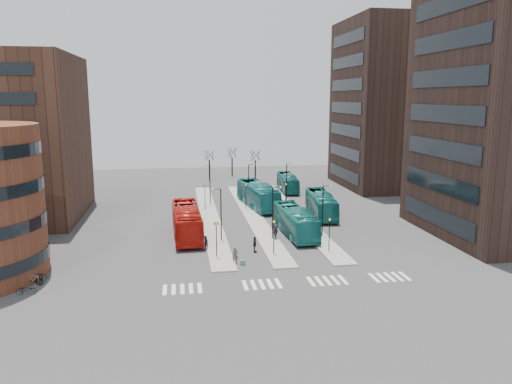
{
  "coord_description": "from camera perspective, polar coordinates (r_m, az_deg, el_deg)",
  "views": [
    {
      "loc": [
        -7.94,
        -37.4,
        16.36
      ],
      "look_at": [
        1.19,
        21.5,
        5.0
      ],
      "focal_mm": 35.0,
      "sensor_mm": 36.0,
      "label": 1
    }
  ],
  "objects": [
    {
      "name": "bicycle_near",
      "position": [
        46.9,
        -24.79,
        -10.11
      ],
      "size": [
        1.62,
        0.57,
        0.85
      ],
      "primitive_type": "imported",
      "rotation": [
        0.0,
        0.0,
        1.57
      ],
      "color": "gray",
      "rests_on": "ground"
    },
    {
      "name": "teal_bus_d",
      "position": [
        88.36,
        3.64,
        1.08
      ],
      "size": [
        3.2,
        10.86,
        2.98
      ],
      "primitive_type": "imported",
      "rotation": [
        0.0,
        0.0,
        -0.07
      ],
      "color": "#13605E",
      "rests_on": "ground"
    },
    {
      "name": "teal_bus_c",
      "position": [
        70.27,
        7.45,
        -1.39
      ],
      "size": [
        4.0,
        12.02,
        3.28
      ],
      "primitive_type": "imported",
      "rotation": [
        0.0,
        0.0,
        -0.11
      ],
      "color": "#146763",
      "rests_on": "ground"
    },
    {
      "name": "lamp_posts",
      "position": [
        67.47,
        0.37,
        -0.13
      ],
      "size": [
        14.04,
        20.24,
        6.12
      ],
      "color": "black",
      "rests_on": "ground"
    },
    {
      "name": "red_bus",
      "position": [
        60.04,
        -7.93,
        -3.33
      ],
      "size": [
        3.51,
        13.15,
        3.64
      ],
      "primitive_type": "imported",
      "rotation": [
        0.0,
        0.0,
        0.03
      ],
      "color": "#B3150D",
      "rests_on": "ground"
    },
    {
      "name": "island_right",
      "position": [
        71.14,
        4.38,
        -2.47
      ],
      "size": [
        2.5,
        45.0,
        0.15
      ],
      "primitive_type": "cube",
      "color": "gray",
      "rests_on": "ground"
    },
    {
      "name": "teal_bus_a",
      "position": [
        60.33,
        4.49,
        -3.35
      ],
      "size": [
        3.22,
        11.99,
        3.31
      ],
      "primitive_type": "imported",
      "rotation": [
        0.0,
        0.0,
        0.04
      ],
      "color": "#156B66",
      "rests_on": "ground"
    },
    {
      "name": "bicycle_mid",
      "position": [
        48.82,
        -24.11,
        -9.09
      ],
      "size": [
        1.88,
        0.91,
        1.09
      ],
      "primitive_type": "imported",
      "rotation": [
        0.0,
        0.0,
        1.34
      ],
      "color": "gray",
      "rests_on": "ground"
    },
    {
      "name": "traveller",
      "position": [
        50.37,
        -2.39,
        -7.22
      ],
      "size": [
        0.61,
        0.43,
        1.59
      ],
      "primitive_type": "imported",
      "rotation": [
        0.0,
        0.0,
        -0.08
      ],
      "color": "#44462A",
      "rests_on": "ground"
    },
    {
      "name": "bicycle_far",
      "position": [
        49.81,
        -23.78,
        -8.78
      ],
      "size": [
        1.74,
        0.63,
        0.91
      ],
      "primitive_type": "imported",
      "rotation": [
        0.0,
        0.0,
        1.59
      ],
      "color": "gray",
      "rests_on": "ground"
    },
    {
      "name": "suitcase",
      "position": [
        49.85,
        -1.53,
        -8.06
      ],
      "size": [
        0.51,
        0.47,
        0.52
      ],
      "primitive_type": "cube",
      "rotation": [
        0.0,
        0.0,
        -0.39
      ],
      "color": "navy",
      "rests_on": "ground"
    },
    {
      "name": "island_left",
      "position": [
        69.45,
        -5.32,
        -2.82
      ],
      "size": [
        2.5,
        45.0,
        0.15
      ],
      "primitive_type": "cube",
      "color": "gray",
      "rests_on": "ground"
    },
    {
      "name": "bare_trees",
      "position": [
        101.54,
        -2.74,
        3.06
      ],
      "size": [
        10.97,
        8.14,
        5.9
      ],
      "color": "black",
      "rests_on": "ground"
    },
    {
      "name": "ground",
      "position": [
        41.58,
        2.99,
        -12.39
      ],
      "size": [
        160.0,
        160.0,
        0.0
      ],
      "primitive_type": "plane",
      "color": "#323235",
      "rests_on": "ground"
    },
    {
      "name": "crosswalk_stripes",
      "position": [
        45.55,
        4.14,
        -10.28
      ],
      "size": [
        22.35,
        2.4,
        0.01
      ],
      "color": "silver",
      "rests_on": "ground"
    },
    {
      "name": "commuter_b",
      "position": [
        53.64,
        -0.15,
        -6.01
      ],
      "size": [
        0.66,
        1.07,
        1.7
      ],
      "primitive_type": "imported",
      "rotation": [
        0.0,
        0.0,
        1.3
      ],
      "color": "black",
      "rests_on": "ground"
    },
    {
      "name": "island_mid",
      "position": [
        70.05,
        -0.41,
        -2.65
      ],
      "size": [
        2.5,
        45.0,
        0.15
      ],
      "primitive_type": "cube",
      "color": "gray",
      "rests_on": "ground"
    },
    {
      "name": "commuter_c",
      "position": [
        58.4,
        2.19,
        -4.55
      ],
      "size": [
        1.31,
        1.32,
        1.83
      ],
      "primitive_type": "imported",
      "rotation": [
        0.0,
        0.0,
        3.93
      ],
      "color": "black",
      "rests_on": "ground"
    },
    {
      "name": "commuter_a",
      "position": [
        54.83,
        -5.8,
        -5.78
      ],
      "size": [
        0.93,
        0.85,
        1.54
      ],
      "primitive_type": "imported",
      "rotation": [
        0.0,
        0.0,
        3.58
      ],
      "color": "black",
      "rests_on": "ground"
    },
    {
      "name": "tower_far",
      "position": [
        96.09,
        15.97,
        9.57
      ],
      "size": [
        20.12,
        20.0,
        30.0
      ],
      "color": "black",
      "rests_on": "ground"
    },
    {
      "name": "teal_bus_b",
      "position": [
        75.05,
        0.21,
        -0.36
      ],
      "size": [
        4.91,
        13.57,
        3.7
      ],
      "primitive_type": "imported",
      "rotation": [
        0.0,
        0.0,
        0.14
      ],
      "color": "#166D70",
      "rests_on": "ground"
    },
    {
      "name": "sign_poles",
      "position": [
        62.72,
        0.16,
        -2.06
      ],
      "size": [
        12.45,
        22.12,
        3.65
      ],
      "color": "black",
      "rests_on": "ground"
    }
  ]
}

